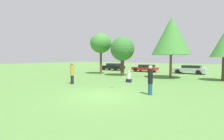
# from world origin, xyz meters

# --- Properties ---
(ground_plane) EXTENTS (120.00, 120.00, 0.00)m
(ground_plane) POSITION_xyz_m (0.00, 0.00, 0.00)
(ground_plane) COLOR #54843D
(person_thrower) EXTENTS (0.32, 0.32, 1.86)m
(person_thrower) POSITION_xyz_m (-4.92, 2.18, 0.95)
(person_thrower) COLOR #191E33
(person_thrower) RESTS_ON ground
(person_catcher) EXTENTS (0.30, 0.30, 1.82)m
(person_catcher) POSITION_xyz_m (2.32, 1.84, 0.95)
(person_catcher) COLOR navy
(person_catcher) RESTS_ON ground
(frisbee) EXTENTS (0.26, 0.26, 0.03)m
(frisbee) POSITION_xyz_m (-0.25, 2.31, 2.01)
(frisbee) COLOR #F21E72
(bystander_sitting) EXTENTS (0.45, 0.37, 1.07)m
(bystander_sitting) POSITION_xyz_m (-1.36, 5.86, 0.44)
(bystander_sitting) COLOR #191E33
(bystander_sitting) RESTS_ON ground
(tree_0) EXTENTS (2.92, 2.92, 5.62)m
(tree_0) POSITION_xyz_m (-8.39, 10.68, 4.23)
(tree_0) COLOR brown
(tree_0) RESTS_ON ground
(tree_1) EXTENTS (3.00, 3.00, 4.88)m
(tree_1) POSITION_xyz_m (-4.80, 10.46, 3.34)
(tree_1) COLOR #473323
(tree_1) RESTS_ON ground
(tree_2) EXTENTS (4.22, 4.22, 6.81)m
(tree_2) POSITION_xyz_m (0.91, 11.40, 4.69)
(tree_2) COLOR brown
(tree_2) RESTS_ON ground
(parked_car_black) EXTENTS (4.35, 2.08, 1.25)m
(parked_car_black) POSITION_xyz_m (-11.04, 17.57, 0.66)
(parked_car_black) COLOR black
(parked_car_black) RESTS_ON ground
(parked_car_red) EXTENTS (4.05, 2.08, 1.15)m
(parked_car_red) POSITION_xyz_m (-4.79, 17.65, 0.62)
(parked_car_red) COLOR red
(parked_car_red) RESTS_ON ground
(parked_car_silver) EXTENTS (4.34, 2.07, 1.21)m
(parked_car_silver) POSITION_xyz_m (1.73, 17.97, 0.65)
(parked_car_silver) COLOR #B2B2B7
(parked_car_silver) RESTS_ON ground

